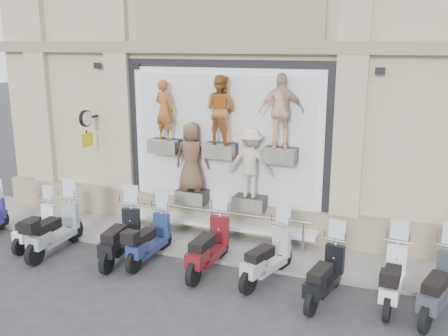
{
  "coord_description": "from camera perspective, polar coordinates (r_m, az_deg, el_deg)",
  "views": [
    {
      "loc": [
        4.43,
        -8.87,
        4.96
      ],
      "look_at": [
        0.36,
        1.9,
        2.06
      ],
      "focal_mm": 40.0,
      "sensor_mm": 36.0,
      "label": 1
    }
  ],
  "objects": [
    {
      "name": "scooter_i",
      "position": [
        10.29,
        18.83,
        -10.71
      ],
      "size": [
        0.67,
        1.91,
        1.53
      ],
      "primitive_type": null,
      "rotation": [
        0.0,
        0.0,
        -0.06
      ],
      "color": "white",
      "rests_on": "ground"
    },
    {
      "name": "sidewalk",
      "position": [
        12.81,
        -1.2,
        -8.44
      ],
      "size": [
        16.0,
        2.2,
        0.08
      ],
      "primitive_type": "cube",
      "color": "gray",
      "rests_on": "ground"
    },
    {
      "name": "scooter_f",
      "position": [
        11.05,
        -1.8,
        -7.75
      ],
      "size": [
        0.68,
        2.09,
        1.68
      ],
      "primitive_type": null,
      "rotation": [
        0.0,
        0.0,
        -0.04
      ],
      "color": "#560E11",
      "rests_on": "ground"
    },
    {
      "name": "scooter_j",
      "position": [
        10.17,
        23.49,
        -11.16
      ],
      "size": [
        1.13,
        2.08,
        1.62
      ],
      "primitive_type": null,
      "rotation": [
        0.0,
        0.0,
        -0.29
      ],
      "color": "#2F3139",
      "rests_on": "ground"
    },
    {
      "name": "scooter_h",
      "position": [
        10.09,
        11.49,
        -10.83
      ],
      "size": [
        0.88,
        1.91,
        1.5
      ],
      "primitive_type": null,
      "rotation": [
        0.0,
        0.0,
        -0.19
      ],
      "color": "black",
      "rests_on": "ground"
    },
    {
      "name": "ground",
      "position": [
        11.08,
        -5.35,
        -12.5
      ],
      "size": [
        90.0,
        90.0,
        0.0
      ],
      "primitive_type": "plane",
      "color": "#2E2E30",
      "rests_on": "ground"
    },
    {
      "name": "clock_sign_bracket",
      "position": [
        14.23,
        -15.47,
        4.91
      ],
      "size": [
        0.1,
        0.8,
        1.02
      ],
      "color": "black",
      "rests_on": "ground"
    },
    {
      "name": "guard_rail",
      "position": [
        12.57,
        -1.38,
        -6.82
      ],
      "size": [
        5.06,
        0.1,
        0.93
      ],
      "primitive_type": null,
      "color": "#9EA0A5",
      "rests_on": "ground"
    },
    {
      "name": "scooter_c",
      "position": [
        12.66,
        -18.87,
        -5.63
      ],
      "size": [
        0.66,
        2.09,
        1.68
      ],
      "primitive_type": null,
      "rotation": [
        0.0,
        0.0,
        0.03
      ],
      "color": "gray",
      "rests_on": "ground"
    },
    {
      "name": "scooter_e",
      "position": [
        11.7,
        -8.55,
        -7.05
      ],
      "size": [
        0.63,
        1.9,
        1.52
      ],
      "primitive_type": null,
      "rotation": [
        0.0,
        0.0,
        -0.04
      ],
      "color": "navy",
      "rests_on": "ground"
    },
    {
      "name": "scooter_g",
      "position": [
        10.65,
        4.97,
        -9.05
      ],
      "size": [
        1.09,
        1.99,
        1.55
      ],
      "primitive_type": null,
      "rotation": [
        0.0,
        0.0,
        -0.3
      ],
      "color": "#9EA1A5",
      "rests_on": "ground"
    },
    {
      "name": "scooter_d",
      "position": [
        11.85,
        -11.79,
        -6.61
      ],
      "size": [
        0.82,
        2.08,
        1.64
      ],
      "primitive_type": null,
      "rotation": [
        0.0,
        0.0,
        0.12
      ],
      "color": "black",
      "rests_on": "ground"
    },
    {
      "name": "building",
      "position": [
        16.51,
        5.36,
        17.69
      ],
      "size": [
        14.0,
        8.6,
        12.0
      ],
      "primitive_type": null,
      "color": "#C0AD8C",
      "rests_on": "ground"
    },
    {
      "name": "scooter_b",
      "position": [
        13.32,
        -20.77,
        -5.43
      ],
      "size": [
        0.6,
        1.76,
        1.41
      ],
      "primitive_type": null,
      "rotation": [
        0.0,
        0.0,
        0.06
      ],
      "color": "white",
      "rests_on": "ground"
    },
    {
      "name": "shop_vitrine",
      "position": [
        12.65,
        0.29,
        2.51
      ],
      "size": [
        5.6,
        0.85,
        4.3
      ],
      "color": "black",
      "rests_on": "ground"
    }
  ]
}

